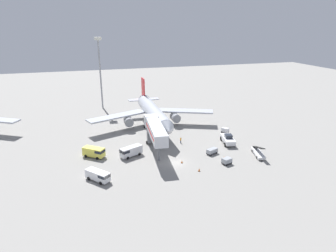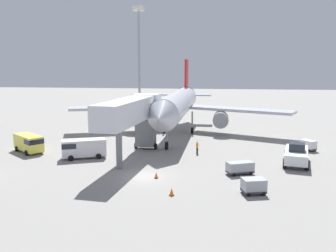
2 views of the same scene
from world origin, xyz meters
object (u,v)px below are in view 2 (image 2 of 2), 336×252
(airplane_at_gate, at_px, (178,105))
(apron_light_mast, at_px, (139,40))
(safety_cone_alpha, at_px, (172,192))
(pushback_tug, at_px, (296,154))
(jet_bridge, at_px, (133,113))
(baggage_cart_near_center, at_px, (240,167))
(safety_cone_charlie, at_px, (259,181))
(baggage_cart_near_left, at_px, (308,145))
(service_van_outer_right, at_px, (29,143))
(safety_cone_bravo, at_px, (156,175))
(ground_crew_worker_foreground, at_px, (197,147))
(baggage_cart_outer_left, at_px, (254,185))
(service_van_mid_center, at_px, (83,148))

(airplane_at_gate, relative_size, apron_light_mast, 1.52)
(safety_cone_alpha, bearing_deg, pushback_tug, 43.21)
(jet_bridge, xyz_separation_m, safety_cone_alpha, (6.39, -12.74, -5.31))
(baggage_cart_near_center, height_order, safety_cone_charlie, baggage_cart_near_center)
(baggage_cart_near_left, distance_m, apron_light_mast, 51.58)
(service_van_outer_right, height_order, baggage_cart_near_left, service_van_outer_right)
(service_van_outer_right, xyz_separation_m, safety_cone_bravo, (18.64, -8.89, -1.00))
(pushback_tug, bearing_deg, safety_cone_bravo, -153.95)
(airplane_at_gate, bearing_deg, jet_bridge, -101.83)
(baggage_cart_near_left, bearing_deg, service_van_outer_right, -170.68)
(baggage_cart_near_center, relative_size, ground_crew_worker_foreground, 1.86)
(ground_crew_worker_foreground, height_order, safety_cone_bravo, ground_crew_worker_foreground)
(service_van_outer_right, height_order, ground_crew_worker_foreground, service_van_outer_right)
(baggage_cart_near_left, distance_m, safety_cone_charlie, 17.42)
(baggage_cart_outer_left, height_order, ground_crew_worker_foreground, ground_crew_worker_foreground)
(service_van_mid_center, relative_size, safety_cone_charlie, 10.72)
(baggage_cart_near_left, relative_size, safety_cone_charlie, 4.50)
(pushback_tug, bearing_deg, airplane_at_gate, 132.03)
(baggage_cart_near_center, bearing_deg, baggage_cart_outer_left, -81.77)
(pushback_tug, xyz_separation_m, ground_crew_worker_foreground, (-11.75, 3.67, -0.32))
(baggage_cart_outer_left, relative_size, safety_cone_alpha, 3.35)
(baggage_cart_near_left, xyz_separation_m, baggage_cart_near_center, (-9.73, -12.36, -0.06))
(pushback_tug, distance_m, ground_crew_worker_foreground, 12.31)
(baggage_cart_near_center, bearing_deg, ground_crew_worker_foreground, 120.46)
(ground_crew_worker_foreground, relative_size, safety_cone_bravo, 2.56)
(safety_cone_bravo, bearing_deg, safety_cone_charlie, -2.67)
(airplane_at_gate, bearing_deg, pushback_tug, -47.97)
(pushback_tug, relative_size, baggage_cart_outer_left, 2.99)
(airplane_at_gate, distance_m, jet_bridge, 17.55)
(pushback_tug, distance_m, apron_light_mast, 55.51)
(jet_bridge, xyz_separation_m, safety_cone_charlie, (14.42, -8.40, -5.39))
(service_van_outer_right, bearing_deg, safety_cone_alpha, -33.30)
(service_van_mid_center, xyz_separation_m, baggage_cart_near_left, (28.74, 8.15, -0.53))
(safety_cone_charlie, bearing_deg, service_van_mid_center, 160.59)
(apron_light_mast, bearing_deg, baggage_cart_outer_left, -67.97)
(safety_cone_bravo, bearing_deg, baggage_cart_near_left, 39.24)
(baggage_cart_near_left, relative_size, apron_light_mast, 0.09)
(airplane_at_gate, height_order, pushback_tug, airplane_at_gate)
(service_van_outer_right, distance_m, apron_light_mast, 46.69)
(baggage_cart_near_left, xyz_separation_m, safety_cone_bravo, (-18.31, -14.95, -0.48))
(service_van_mid_center, bearing_deg, service_van_outer_right, 165.77)
(baggage_cart_near_left, bearing_deg, baggage_cart_outer_left, -115.88)
(safety_cone_alpha, height_order, apron_light_mast, apron_light_mast)
(jet_bridge, height_order, service_van_outer_right, jet_bridge)
(baggage_cart_outer_left, height_order, apron_light_mast, apron_light_mast)
(jet_bridge, bearing_deg, service_van_outer_right, 176.19)
(baggage_cart_outer_left, xyz_separation_m, safety_cone_alpha, (-7.22, -1.47, -0.44))
(jet_bridge, bearing_deg, baggage_cart_outer_left, -39.61)
(jet_bridge, distance_m, pushback_tug, 19.98)
(baggage_cart_near_center, bearing_deg, pushback_tug, 36.03)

